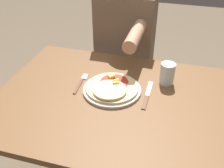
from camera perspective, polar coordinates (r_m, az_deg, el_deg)
dining_table at (r=1.27m, az=1.31°, el=-7.67°), size 1.14×0.82×0.77m
plate at (r=1.24m, az=0.00°, el=-1.26°), size 0.27×0.27×0.01m
pizza at (r=1.22m, az=-0.07°, el=-0.76°), size 0.25×0.25×0.04m
fork at (r=1.31m, az=-6.74°, el=0.42°), size 0.03×0.18×0.00m
knife at (r=1.22m, az=7.69°, el=-2.41°), size 0.02×0.22×0.00m
drinking_glass at (r=1.29m, az=11.95°, el=2.20°), size 0.07×0.07×0.11m
person_diner at (r=1.72m, az=2.88°, el=8.19°), size 0.36×0.52×1.26m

